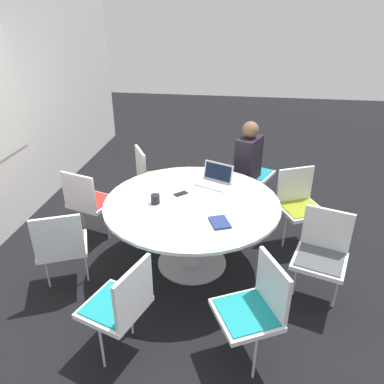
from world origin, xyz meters
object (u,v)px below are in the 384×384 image
Objects in this scene: person_0 at (249,161)px; chair_7 at (299,201)px; laptop at (215,179)px; spiral_notebook at (220,222)px; chair_0 at (250,168)px; chair_1 at (151,174)px; cell_phone at (181,194)px; chair_6 at (322,250)px; chair_5 at (255,305)px; coffee_cup at (155,199)px; chair_3 at (61,243)px; chair_2 at (88,199)px; chair_4 at (121,302)px.

chair_7 is at bearing 66.63° from person_0.
laptop reaches higher than spiral_notebook.
chair_0 and chair_7 have the same top height.
chair_1 is 1.09m from cell_phone.
chair_6 and chair_7 have the same top height.
chair_1 and chair_5 have the same top height.
chair_6 is 1.59m from coffee_cup.
chair_7 is (-0.86, -0.54, 0.00)m from chair_0.
cell_phone is (0.50, 0.43, -0.01)m from spiral_notebook.
chair_3 is 1.00× the size of chair_7.
chair_0 is 3.43× the size of spiral_notebook.
laptop reaches higher than chair_5.
person_0 is 4.82× the size of spiral_notebook.
chair_5 is 1.00× the size of chair_7.
chair_6 is (-0.62, -2.41, 0.00)m from chair_2.
person_0 is at bearing 23.01° from chair_3.
chair_3 and chair_7 have the same top height.
laptop is (-0.76, 0.36, 0.09)m from person_0.
chair_5 is (-2.52, -0.05, 0.00)m from chair_0.
cell_phone is at bearing -8.79° from person_0.
chair_0 is 9.67× the size of coffee_cup.
chair_1 is 1.22m from coffee_cup.
chair_2 is 1.43m from laptop.
chair_7 is at bearing -70.25° from cell_phone.
chair_6 is 1.66m from person_0.
spiral_notebook is (0.71, 0.32, 0.23)m from chair_5.
chair_5 is 9.67× the size of coffee_cup.
chair_1 is 2.27m from chair_4.
chair_6 is at bearing -41.34° from chair_4.
laptop is 0.44m from cell_phone.
chair_3 is 3.43× the size of spiral_notebook.
chair_4 is 2.13× the size of laptop.
chair_3 is 1.00× the size of chair_6.
chair_3 is 2.41m from person_0.
chair_1 is at bearing 51.24° from chair_3.
chair_5 is (0.11, -0.96, 0.00)m from chair_4.
chair_5 is (-0.53, -1.73, 0.00)m from chair_3.
chair_1 is 1.24m from person_0.
coffee_cup is at bearing 136.85° from cell_phone.
chair_7 is (0.28, -2.31, 0.00)m from chair_2.
chair_0 is at bearing -25.40° from chair_5.
chair_6 is 1.29m from laptop.
coffee_cup is (-0.39, -0.87, 0.27)m from chair_2.
laptop is at bearing -18.16° from chair_6.
chair_3 reaches higher than coffee_cup.
chair_2 is 1.97m from person_0.
chair_1 is 2.33m from chair_6.
chair_5 is at bearing -148.31° from cell_phone.
chair_2 is at bearing 72.90° from chair_3.
chair_6 is (0.23, -2.32, 0.00)m from chair_3.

